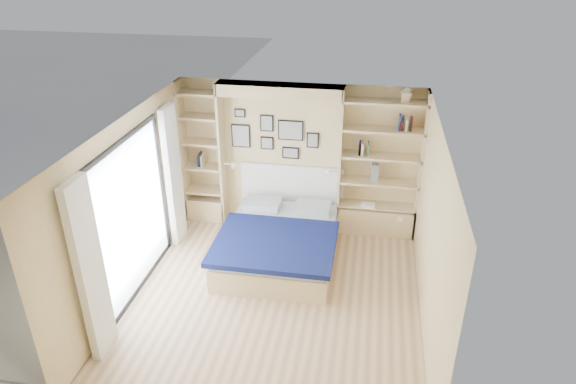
# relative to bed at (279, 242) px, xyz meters

# --- Properties ---
(ground) EXTENTS (4.50, 4.50, 0.00)m
(ground) POSITION_rel_bed_xyz_m (0.12, -1.03, -0.28)
(ground) COLOR tan
(ground) RESTS_ON ground
(room_shell) EXTENTS (4.50, 4.50, 4.50)m
(room_shell) POSITION_rel_bed_xyz_m (-0.26, 0.49, 0.80)
(room_shell) COLOR beige
(room_shell) RESTS_ON ground
(bed) EXTENTS (1.79, 2.33, 1.07)m
(bed) POSITION_rel_bed_xyz_m (0.00, 0.00, 0.00)
(bed) COLOR tan
(bed) RESTS_ON ground
(photo_gallery) EXTENTS (1.48, 0.02, 0.82)m
(photo_gallery) POSITION_rel_bed_xyz_m (-0.33, 1.19, 1.32)
(photo_gallery) COLOR black
(photo_gallery) RESTS_ON ground
(reading_lamps) EXTENTS (1.92, 0.12, 0.15)m
(reading_lamps) POSITION_rel_bed_xyz_m (-0.18, 0.97, 0.82)
(reading_lamps) COLOR silver
(reading_lamps) RESTS_ON ground
(shelf_decor) EXTENTS (3.50, 0.23, 2.03)m
(shelf_decor) POSITION_rel_bed_xyz_m (1.19, 1.04, 1.41)
(shelf_decor) COLOR navy
(shelf_decor) RESTS_ON ground
(deck) EXTENTS (3.20, 4.00, 0.05)m
(deck) POSITION_rel_bed_xyz_m (-3.48, -1.03, -0.28)
(deck) COLOR #736855
(deck) RESTS_ON ground
(deck_chair) EXTENTS (0.45, 0.71, 0.70)m
(deck_chair) POSITION_rel_bed_xyz_m (-2.74, 0.18, 0.05)
(deck_chair) COLOR tan
(deck_chair) RESTS_ON ground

